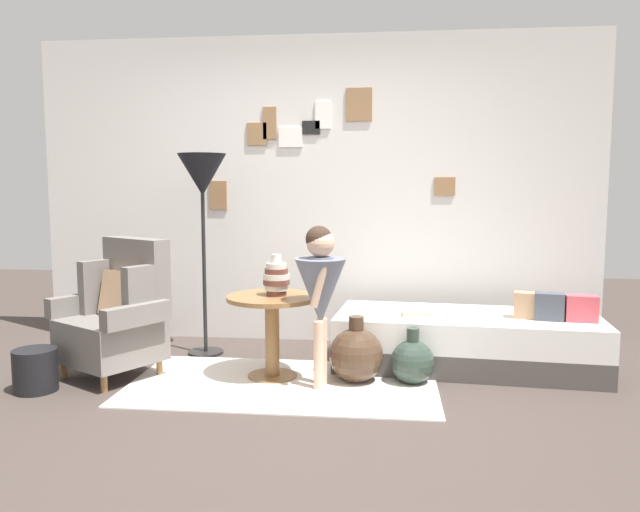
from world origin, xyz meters
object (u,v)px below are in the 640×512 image
armchair (119,314)px  demijohn_near (356,355)px  side_table (272,318)px  vase_striped (276,278)px  person_child (320,286)px  floor_lamp (202,183)px  magazine_basket (35,370)px  daybed (466,341)px  book_on_daybed (417,313)px  demijohn_far (412,361)px

armchair → demijohn_near: armchair is taller
side_table → vase_striped: (0.03, 0.02, 0.28)m
vase_striped → person_child: 0.38m
floor_lamp → magazine_basket: bearing=-129.7°
vase_striped → person_child: bearing=-31.1°
daybed → person_child: size_ratio=1.81×
vase_striped → floor_lamp: (-0.68, 0.54, 0.66)m
daybed → side_table: bearing=-164.0°
daybed → side_table: (-1.39, -0.40, 0.22)m
side_table → book_on_daybed: 1.07m
side_table → person_child: 0.48m
daybed → magazine_basket: bearing=-163.5°
daybed → magazine_basket: 3.00m
side_table → floor_lamp: (-0.65, 0.56, 0.94)m
demijohn_near → floor_lamp: bearing=154.3°
person_child → demijohn_near: 0.57m
daybed → book_on_daybed: bearing=-171.2°
vase_striped → magazine_basket: vase_striped is taller
side_table → daybed: bearing=16.0°
vase_striped → book_on_daybed: (0.99, 0.32, -0.29)m
demijohn_near → side_table: bearing=176.4°
side_table → person_child: bearing=-26.8°
book_on_daybed → demijohn_near: bearing=-138.5°
magazine_basket → armchair: bearing=45.1°
daybed → person_child: 1.28m
armchair → daybed: armchair is taller
magazine_basket → book_on_daybed: bearing=17.6°
armchair → floor_lamp: (0.44, 0.61, 0.93)m
daybed → demijohn_near: 0.91m
vase_striped → demijohn_near: vase_striped is taller
armchair → person_child: bearing=-5.0°
demijohn_near → vase_striped: bearing=174.4°
demijohn_far → daybed: bearing=46.1°
armchair → floor_lamp: size_ratio=0.61×
demijohn_near → demijohn_far: bearing=1.0°
armchair → book_on_daybed: (2.11, 0.39, -0.02)m
floor_lamp → person_child: (1.01, -0.74, -0.68)m
side_table → demijohn_far: size_ratio=1.64×
person_child → magazine_basket: size_ratio=3.87×
vase_striped → magazine_basket: (-1.52, -0.47, -0.56)m
magazine_basket → person_child: bearing=8.4°
magazine_basket → floor_lamp: bearing=50.3°
side_table → book_on_daybed: bearing=18.5°
floor_lamp → magazine_basket: (-0.84, -1.02, -1.23)m
floor_lamp → book_on_daybed: floor_lamp is taller
armchair → person_child: size_ratio=0.89×
vase_striped → armchair: bearing=-176.4°
magazine_basket → demijohn_near: bearing=11.3°
floor_lamp → demijohn_near: bearing=-25.7°
armchair → vase_striped: size_ratio=3.38×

